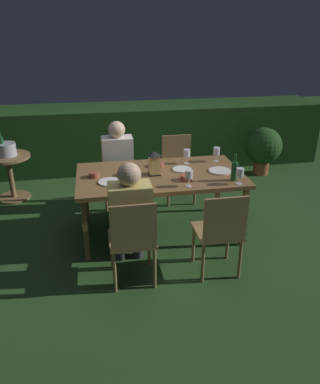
{
  "coord_description": "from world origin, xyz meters",
  "views": [
    {
      "loc": [
        -0.67,
        -3.76,
        2.23
      ],
      "look_at": [
        0.0,
        0.0,
        0.51
      ],
      "focal_mm": 35.14,
      "sensor_mm": 36.0,
      "label": 1
    }
  ],
  "objects_px": {
    "dining_table": "(160,178)",
    "bowl_salad": "(157,164)",
    "wine_glass_c": "(187,154)",
    "side_table": "(10,170)",
    "chair_side_left_a": "(133,238)",
    "green_bottle_on_table": "(234,171)",
    "potted_plant_by_hedge": "(263,147)",
    "plate_c": "(220,171)",
    "chair_side_left_b": "(220,230)",
    "wine_glass_a": "(240,173)",
    "plate_b": "(182,169)",
    "wine_glass_b": "(189,175)",
    "person_in_cream": "(118,163)",
    "lantern_centerpiece": "(154,162)",
    "bowl_olives": "(94,175)",
    "chair_side_right_a": "(118,169)",
    "plate_a": "(110,182)",
    "ice_bucket": "(6,149)",
    "bowl_bread": "(187,177)",
    "chair_side_right_b": "(178,165)",
    "person_in_mustard": "(130,213)",
    "wine_glass_d": "(217,152)"
  },
  "relations": [
    {
      "from": "chair_side_right_b",
      "to": "bowl_bread",
      "type": "relative_size",
      "value": 6.72
    },
    {
      "from": "wine_glass_c",
      "to": "plate_b",
      "type": "height_order",
      "value": "wine_glass_c"
    },
    {
      "from": "wine_glass_a",
      "to": "wine_glass_b",
      "type": "xyz_separation_m",
      "value": [
        -0.52,
        0.03,
        0.0
      ]
    },
    {
      "from": "plate_c",
      "to": "ice_bucket",
      "type": "relative_size",
      "value": 0.73
    },
    {
      "from": "chair_side_right_a",
      "to": "bowl_olives",
      "type": "bearing_deg",
      "value": -109.37
    },
    {
      "from": "chair_side_left_a",
      "to": "side_table",
      "type": "bearing_deg",
      "value": 123.49
    },
    {
      "from": "chair_side_left_a",
      "to": "bowl_olives",
      "type": "bearing_deg",
      "value": 108.47
    },
    {
      "from": "chair_side_right_a",
      "to": "wine_glass_b",
      "type": "xyz_separation_m",
      "value": [
        0.63,
        -1.28,
        0.36
      ]
    },
    {
      "from": "chair_side_left_b",
      "to": "wine_glass_b",
      "type": "xyz_separation_m",
      "value": [
        -0.18,
        0.5,
        0.36
      ]
    },
    {
      "from": "chair_side_right_b",
      "to": "wine_glass_c",
      "type": "relative_size",
      "value": 5.15
    },
    {
      "from": "chair_side_left_a",
      "to": "wine_glass_a",
      "type": "distance_m",
      "value": 1.3
    },
    {
      "from": "lantern_centerpiece",
      "to": "bowl_olives",
      "type": "distance_m",
      "value": 0.66
    },
    {
      "from": "chair_side_left_a",
      "to": "green_bottle_on_table",
      "type": "distance_m",
      "value": 1.32
    },
    {
      "from": "plate_b",
      "to": "ice_bucket",
      "type": "height_order",
      "value": "ice_bucket"
    },
    {
      "from": "lantern_centerpiece",
      "to": "bowl_bread",
      "type": "relative_size",
      "value": 2.05
    },
    {
      "from": "wine_glass_c",
      "to": "side_table",
      "type": "xyz_separation_m",
      "value": [
        -2.21,
        1.01,
        -0.43
      ]
    },
    {
      "from": "person_in_mustard",
      "to": "wine_glass_b",
      "type": "xyz_separation_m",
      "value": [
        0.63,
        0.31,
        0.21
      ]
    },
    {
      "from": "chair_side_left_b",
      "to": "wine_glass_a",
      "type": "distance_m",
      "value": 0.68
    },
    {
      "from": "wine_glass_b",
      "to": "side_table",
      "type": "xyz_separation_m",
      "value": [
        -2.07,
        1.67,
        -0.43
      ]
    },
    {
      "from": "dining_table",
      "to": "ice_bucket",
      "type": "relative_size",
      "value": 5.25
    },
    {
      "from": "green_bottle_on_table",
      "to": "wine_glass_a",
      "type": "distance_m",
      "value": 0.1
    },
    {
      "from": "dining_table",
      "to": "bowl_salad",
      "type": "xyz_separation_m",
      "value": [
        0.01,
        0.24,
        0.07
      ]
    },
    {
      "from": "dining_table",
      "to": "bowl_bread",
      "type": "distance_m",
      "value": 0.34
    },
    {
      "from": "dining_table",
      "to": "wine_glass_c",
      "type": "distance_m",
      "value": 0.49
    },
    {
      "from": "wine_glass_d",
      "to": "plate_a",
      "type": "relative_size",
      "value": 0.71
    },
    {
      "from": "wine_glass_a",
      "to": "plate_c",
      "type": "height_order",
      "value": "wine_glass_a"
    },
    {
      "from": "chair_side_left_a",
      "to": "person_in_cream",
      "type": "distance_m",
      "value": 1.59
    },
    {
      "from": "potted_plant_by_hedge",
      "to": "wine_glass_a",
      "type": "bearing_deg",
      "value": -120.97
    },
    {
      "from": "chair_side_right_b",
      "to": "ice_bucket",
      "type": "distance_m",
      "value": 2.3
    },
    {
      "from": "dining_table",
      "to": "person_in_mustard",
      "type": "bearing_deg",
      "value": -120.28
    },
    {
      "from": "person_in_cream",
      "to": "plate_a",
      "type": "relative_size",
      "value": 4.85
    },
    {
      "from": "person_in_cream",
      "to": "wine_glass_d",
      "type": "xyz_separation_m",
      "value": [
        1.14,
        -0.4,
        0.21
      ]
    },
    {
      "from": "green_bottle_on_table",
      "to": "bowl_olives",
      "type": "bearing_deg",
      "value": 166.58
    },
    {
      "from": "plate_c",
      "to": "ice_bucket",
      "type": "height_order",
      "value": "ice_bucket"
    },
    {
      "from": "chair_side_right_b",
      "to": "plate_a",
      "type": "distance_m",
      "value": 1.44
    },
    {
      "from": "bowl_bread",
      "to": "ice_bucket",
      "type": "bearing_deg",
      "value": 144.07
    },
    {
      "from": "green_bottle_on_table",
      "to": "wine_glass_b",
      "type": "distance_m",
      "value": 0.51
    },
    {
      "from": "wine_glass_a",
      "to": "bowl_bread",
      "type": "relative_size",
      "value": 1.31
    },
    {
      "from": "green_bottle_on_table",
      "to": "side_table",
      "type": "bearing_deg",
      "value": 148.03
    },
    {
      "from": "wine_glass_c",
      "to": "plate_b",
      "type": "bearing_deg",
      "value": -116.36
    },
    {
      "from": "chair_side_left_b",
      "to": "bowl_olives",
      "type": "relative_size",
      "value": 7.8
    },
    {
      "from": "plate_b",
      "to": "potted_plant_by_hedge",
      "type": "bearing_deg",
      "value": 41.77
    },
    {
      "from": "plate_b",
      "to": "bowl_bread",
      "type": "height_order",
      "value": "bowl_bread"
    },
    {
      "from": "chair_side_right_a",
      "to": "potted_plant_by_hedge",
      "type": "xyz_separation_m",
      "value": [
        2.35,
        0.68,
        -0.04
      ]
    },
    {
      "from": "lantern_centerpiece",
      "to": "plate_b",
      "type": "distance_m",
      "value": 0.37
    },
    {
      "from": "potted_plant_by_hedge",
      "to": "wine_glass_d",
      "type": "bearing_deg",
      "value": -133.42
    },
    {
      "from": "potted_plant_by_hedge",
      "to": "plate_c",
      "type": "bearing_deg",
      "value": -128.26
    },
    {
      "from": "chair_side_right_a",
      "to": "side_table",
      "type": "distance_m",
      "value": 1.49
    },
    {
      "from": "person_in_mustard",
      "to": "wine_glass_d",
      "type": "height_order",
      "value": "person_in_mustard"
    },
    {
      "from": "green_bottle_on_table",
      "to": "chair_side_left_b",
      "type": "bearing_deg",
      "value": -119.31
    }
  ]
}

